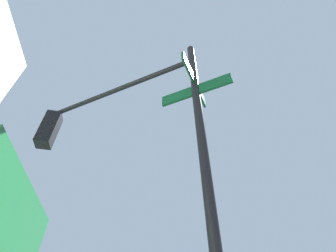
# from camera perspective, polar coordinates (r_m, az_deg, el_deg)

# --- Properties ---
(traffic_signal_near) EXTENTS (2.39, 3.15, 5.41)m
(traffic_signal_near) POSITION_cam_1_polar(r_m,az_deg,el_deg) (3.95, -12.99, -1.46)
(traffic_signal_near) COLOR black
(traffic_signal_near) RESTS_ON ground_plane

